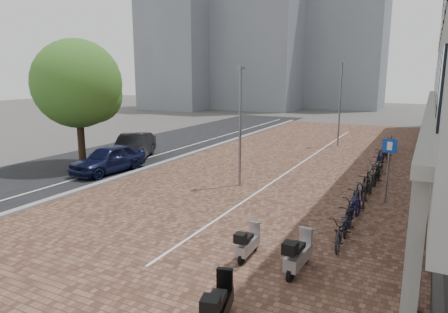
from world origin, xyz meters
The scene contains 17 objects.
ground centered at (0.00, 0.00, 0.00)m, with size 140.00×140.00×0.00m, color #474442.
plaza_brick centered at (2.00, 12.00, 0.01)m, with size 14.50×42.00×0.04m, color brown.
street_asphalt centered at (-9.00, 12.00, 0.01)m, with size 8.00×50.00×0.03m, color black.
curb centered at (-5.10, 12.00, 0.07)m, with size 0.35×42.00×0.14m, color gray.
lane_line centered at (-7.00, 12.00, 0.02)m, with size 0.12×44.00×0.00m, color white.
parking_line centered at (2.20, 12.00, 0.04)m, with size 0.10×30.00×0.00m, color white.
bg_towers centered at (-14.34, 48.94, 13.96)m, with size 33.00×23.00×32.00m.
car_navy centered at (-6.50, 4.90, 0.75)m, with size 1.78×4.42×1.51m, color black.
car_dark centered at (-7.53, 8.21, 0.81)m, with size 1.71×4.91×1.62m, color black.
scooter_front centered at (4.47, -1.15, 0.49)m, with size 0.44×1.42×0.97m, color #9D9CA1, non-canonical shape.
scooter_mid centered at (5.30, -4.52, 0.57)m, with size 0.52×1.66×1.14m, color black, non-canonical shape.
scooter_back centered at (6.04, -1.35, 0.56)m, with size 0.51×1.63×1.12m, color #B2B1B7, non-canonical shape.
parking_sign centered at (7.50, 6.12, 1.85)m, with size 0.56×0.14×2.71m.
lamp_near centered at (1.00, 5.69, 2.77)m, with size 0.12×0.12×5.55m, color gray.
lamp_far centered at (2.91, 18.86, 3.09)m, with size 0.12×0.12×6.18m, color gray.
street_tree centered at (-8.88, 5.54, 4.60)m, with size 4.98×4.98×7.24m.
bike_row centered at (6.64, 10.20, 0.52)m, with size 1.14×20.41×1.05m.
Camera 1 is at (8.83, -11.13, 5.27)m, focal length 32.09 mm.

